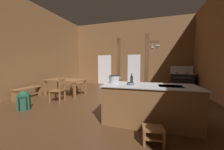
# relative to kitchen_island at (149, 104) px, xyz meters

# --- Properties ---
(ground_plane) EXTENTS (8.46, 9.45, 0.10)m
(ground_plane) POSITION_rel_kitchen_island_xyz_m (-1.48, 1.04, -0.51)
(ground_plane) COLOR #4C301C
(wall_back) EXTENTS (8.46, 0.14, 4.29)m
(wall_back) POSITION_rel_kitchen_island_xyz_m (-1.48, 5.43, 1.69)
(wall_back) COLOR brown
(wall_back) RESTS_ON ground_plane
(wall_left) EXTENTS (0.14, 9.45, 4.29)m
(wall_left) POSITION_rel_kitchen_island_xyz_m (-5.39, 1.04, 1.69)
(wall_left) COLOR brown
(wall_left) RESTS_ON ground_plane
(glazed_door_back_left) EXTENTS (1.00, 0.01, 2.05)m
(glazed_door_back_left) POSITION_rel_kitchen_island_xyz_m (-3.21, 5.36, 0.57)
(glazed_door_back_left) COLOR white
(glazed_door_back_left) RESTS_ON ground_plane
(glazed_panel_back_right) EXTENTS (0.84, 0.01, 2.05)m
(glazed_panel_back_right) POSITION_rel_kitchen_island_xyz_m (-1.10, 5.36, 0.57)
(glazed_panel_back_right) COLOR white
(glazed_panel_back_right) RESTS_ON ground_plane
(kitchen_island) EXTENTS (2.20, 1.05, 0.92)m
(kitchen_island) POSITION_rel_kitchen_island_xyz_m (0.00, 0.00, 0.00)
(kitchen_island) COLOR brown
(kitchen_island) RESTS_ON ground_plane
(stove_range) EXTENTS (1.21, 0.92, 1.32)m
(stove_range) POSITION_rel_kitchen_island_xyz_m (1.63, 4.60, 0.02)
(stove_range) COLOR black
(stove_range) RESTS_ON ground_plane
(support_post_with_pot_rack) EXTENTS (0.59, 0.26, 2.64)m
(support_post_with_pot_rack) POSITION_rel_kitchen_island_xyz_m (-0.13, 2.27, 0.95)
(support_post_with_pot_rack) COLOR brown
(support_post_with_pot_rack) RESTS_ON ground_plane
(support_post_center) EXTENTS (0.14, 0.14, 2.64)m
(support_post_center) POSITION_rel_kitchen_island_xyz_m (-1.47, 2.70, 0.86)
(support_post_center) COLOR brown
(support_post_center) RESTS_ON ground_plane
(step_stool) EXTENTS (0.40, 0.33, 0.30)m
(step_stool) POSITION_rel_kitchen_island_xyz_m (0.10, -0.83, -0.28)
(step_stool) COLOR brown
(step_stool) RESTS_ON ground_plane
(dining_table) EXTENTS (1.75, 0.99, 0.74)m
(dining_table) POSITION_rel_kitchen_island_xyz_m (-3.65, 1.61, 0.19)
(dining_table) COLOR brown
(dining_table) RESTS_ON ground_plane
(ladderback_chair_near_window) EXTENTS (0.50, 0.50, 0.95)m
(ladderback_chair_near_window) POSITION_rel_kitchen_island_xyz_m (-3.77, 2.59, -0.01)
(ladderback_chair_near_window) COLOR brown
(ladderback_chair_near_window) RESTS_ON ground_plane
(ladderback_chair_by_post) EXTENTS (0.52, 0.52, 0.95)m
(ladderback_chair_by_post) POSITION_rel_kitchen_island_xyz_m (-3.28, 0.75, -0.01)
(ladderback_chair_by_post) COLOR brown
(ladderback_chair_by_post) RESTS_ON ground_plane
(bench_along_left_wall) EXTENTS (0.39, 1.17, 0.44)m
(bench_along_left_wall) POSITION_rel_kitchen_island_xyz_m (-4.90, 0.76, -0.16)
(bench_along_left_wall) COLOR brown
(bench_along_left_wall) RESTS_ON ground_plane
(backpack) EXTENTS (0.39, 0.39, 0.60)m
(backpack) POSITION_rel_kitchen_island_xyz_m (-3.69, -0.31, -0.14)
(backpack) COLOR #1E5138
(backpack) RESTS_ON ground_plane
(stockpot_on_counter) EXTENTS (0.34, 0.27, 0.20)m
(stockpot_on_counter) POSITION_rel_kitchen_island_xyz_m (-0.88, 0.05, 0.56)
(stockpot_on_counter) COLOR #B7BABF
(stockpot_on_counter) RESTS_ON kitchen_island
(mixing_bowl_on_counter) EXTENTS (0.17, 0.17, 0.06)m
(mixing_bowl_on_counter) POSITION_rel_kitchen_island_xyz_m (-0.43, -0.10, 0.49)
(mixing_bowl_on_counter) COLOR slate
(mixing_bowl_on_counter) RESTS_ON kitchen_island
(bottle_tall_on_counter) EXTENTS (0.07, 0.07, 0.25)m
(bottle_tall_on_counter) POSITION_rel_kitchen_island_xyz_m (-0.45, 0.22, 0.56)
(bottle_tall_on_counter) COLOR #1E2328
(bottle_tall_on_counter) RESTS_ON kitchen_island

